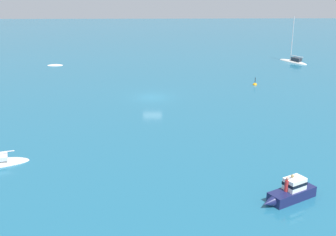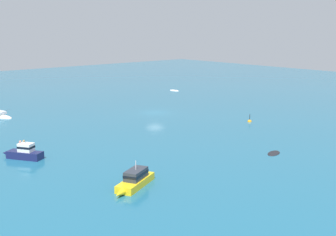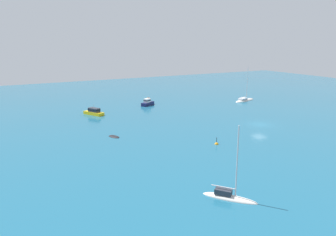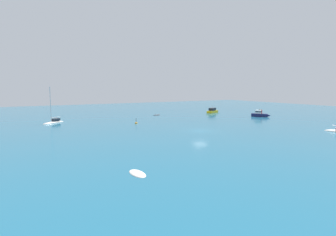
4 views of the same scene
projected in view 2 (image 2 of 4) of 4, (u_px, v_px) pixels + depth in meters
name	position (u px, v px, depth m)	size (l,w,h in m)	color
ground_plane	(155.00, 113.00, 75.49)	(167.79, 167.79, 0.00)	#1E607F
tender	(274.00, 153.00, 51.69)	(1.94, 2.71, 0.37)	black
motor_cruiser	(23.00, 152.00, 49.64)	(4.69, 3.43, 2.08)	#191E4C
powerboat	(135.00, 180.00, 41.09)	(3.72, 5.92, 2.30)	yellow
tender_1	(174.00, 91.00, 100.52)	(2.68, 1.23, 0.36)	silver
channel_buoy	(250.00, 122.00, 68.54)	(0.62, 0.62, 1.42)	orange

